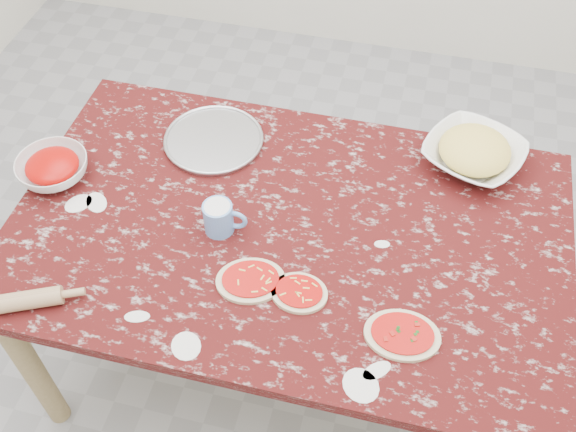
# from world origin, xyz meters

# --- Properties ---
(ground) EXTENTS (4.00, 4.00, 0.00)m
(ground) POSITION_xyz_m (0.00, 0.00, 0.00)
(ground) COLOR gray
(worktable) EXTENTS (1.60, 1.00, 0.75)m
(worktable) POSITION_xyz_m (0.00, 0.00, 0.67)
(worktable) COLOR #3C0C0C
(worktable) RESTS_ON ground
(pizza_tray) EXTENTS (0.34, 0.34, 0.01)m
(pizza_tray) POSITION_xyz_m (-0.32, 0.29, 0.76)
(pizza_tray) COLOR #B2B2B7
(pizza_tray) RESTS_ON worktable
(sauce_bowl) EXTENTS (0.27, 0.27, 0.07)m
(sauce_bowl) POSITION_xyz_m (-0.74, 0.02, 0.78)
(sauce_bowl) COLOR white
(sauce_bowl) RESTS_ON worktable
(cheese_bowl) EXTENTS (0.39, 0.39, 0.07)m
(cheese_bowl) POSITION_xyz_m (0.49, 0.39, 0.79)
(cheese_bowl) COLOR white
(cheese_bowl) RESTS_ON worktable
(flour_mug) EXTENTS (0.13, 0.08, 0.10)m
(flour_mug) POSITION_xyz_m (-0.18, -0.05, 0.80)
(flour_mug) COLOR #6296DF
(flour_mug) RESTS_ON worktable
(pizza_left) EXTENTS (0.22, 0.20, 0.02)m
(pizza_left) POSITION_xyz_m (-0.05, -0.21, 0.76)
(pizza_left) COLOR beige
(pizza_left) RESTS_ON worktable
(pizza_mid) EXTENTS (0.15, 0.13, 0.02)m
(pizza_mid) POSITION_xyz_m (0.08, -0.22, 0.76)
(pizza_mid) COLOR beige
(pizza_mid) RESTS_ON worktable
(pizza_right) EXTENTS (0.20, 0.16, 0.02)m
(pizza_right) POSITION_xyz_m (0.36, -0.28, 0.76)
(pizza_right) COLOR beige
(pizza_right) RESTS_ON worktable
(rolling_pin) EXTENTS (0.25, 0.15, 0.05)m
(rolling_pin) POSITION_xyz_m (-0.63, -0.43, 0.78)
(rolling_pin) COLOR tan
(rolling_pin) RESTS_ON worktable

